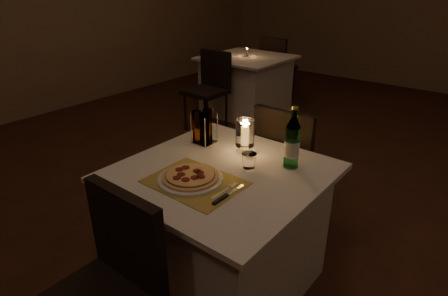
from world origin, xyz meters
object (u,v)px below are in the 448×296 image
Objects in this scene: chair_near at (110,277)px; chair_far at (288,157)px; water_bottle at (292,143)px; pizza at (190,176)px; neighbor_table_left at (246,85)px; plate at (191,179)px; hurricane_candle at (245,134)px; tumbler at (249,160)px; main_table at (222,228)px.

chair_near is 1.00× the size of chair_far.
pizza is at bearing -124.94° from water_bottle.
neighbor_table_left is (-1.68, 1.86, -0.18)m from chair_far.
neighbor_table_left is at bearing 120.60° from pizza.
chair_far is at bearing 90.00° from chair_near.
pizza is at bearing -93.21° from chair_far.
chair_far is 2.81× the size of plate.
chair_far is 4.43× the size of hurricane_candle.
neighbor_table_left is (-1.77, 2.46, -0.41)m from tumbler.
water_bottle is at bearing 55.06° from plate.
hurricane_candle is at bearing 91.67° from chair_near.
chair_near reaches higher than main_table.
plate is at bearing -93.00° from hurricane_candle.
chair_far is 0.92m from pizza.
water_bottle is at bearing 75.22° from chair_near.
pizza is at bearing -93.02° from hurricane_candle.
tumbler is at bearing 52.20° from main_table.
chair_near is 1.06m from water_bottle.
chair_near reaches higher than tumbler.
water_bottle reaches higher than hurricane_candle.
pizza is at bearing -115.31° from tumbler.
tumbler is (0.14, 0.30, 0.01)m from pizza.
chair_far is (0.00, 1.43, 0.00)m from chair_near.
plate is 1.58× the size of hurricane_candle.
chair_far is at bearing 86.63° from hurricane_candle.
chair_far is at bearing 119.43° from water_bottle.
tumbler is at bearing 64.69° from pizza.
chair_far is at bearing 86.80° from plate.
chair_far is 11.27× the size of tumbler.
water_bottle is (0.26, 0.97, 0.32)m from chair_near.
main_table is 0.74m from chair_near.
hurricane_candle is (0.02, 0.42, 0.09)m from pizza.
main_table is 1.11× the size of chair_far.
water_bottle reaches higher than plate.
hurricane_candle is at bearing -54.72° from neighbor_table_left.
plate is 0.33m from tumbler.
main_table is at bearing -83.40° from hurricane_candle.
chair_near is at bearing -90.00° from chair_far.
main_table is at bearing -56.89° from neighbor_table_left.
pizza is (-0.05, 0.53, 0.22)m from chair_near.
plate is at bearing -105.52° from main_table.
hurricane_candle reaches higher than chair_near.
water_bottle is at bearing 40.66° from tumbler.
chair_near is 1.00m from hurricane_candle.
main_table is at bearing -90.00° from chair_far.
tumbler is 0.24m from water_bottle.
chair_far reaches higher than plate.
chair_far reaches higher than main_table.
pizza reaches higher than neighbor_table_left.
pizza is at bearing -105.55° from main_table.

